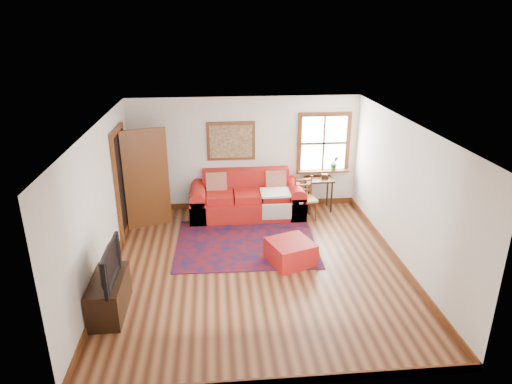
{
  "coord_description": "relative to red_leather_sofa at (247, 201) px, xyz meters",
  "views": [
    {
      "loc": [
        -0.66,
        -6.89,
        4.06
      ],
      "look_at": [
        0.05,
        0.6,
        1.17
      ],
      "focal_mm": 32.0,
      "sensor_mm": 36.0,
      "label": 1
    }
  ],
  "objects": [
    {
      "name": "media_cabinet",
      "position": [
        -2.27,
        -3.36,
        -0.04
      ],
      "size": [
        0.46,
        1.02,
        0.56
      ],
      "primitive_type": "cube",
      "color": "black",
      "rests_on": "ground"
    },
    {
      "name": "room_envelope",
      "position": [
        -0.01,
        -2.26,
        1.33
      ],
      "size": [
        5.04,
        5.54,
        2.52
      ],
      "color": "silver",
      "rests_on": "ground"
    },
    {
      "name": "side_table",
      "position": [
        1.6,
        0.13,
        0.29
      ],
      "size": [
        0.61,
        0.46,
        0.74
      ],
      "color": "black",
      "rests_on": "ground"
    },
    {
      "name": "red_leather_sofa",
      "position": [
        0.0,
        0.0,
        0.0
      ],
      "size": [
        2.44,
        1.01,
        0.95
      ],
      "color": "#AD1916",
      "rests_on": "ground"
    },
    {
      "name": "persian_rug",
      "position": [
        -0.13,
        -1.38,
        -0.31
      ],
      "size": [
        2.7,
        2.19,
        0.02
      ],
      "primitive_type": "cube",
      "rotation": [
        0.0,
        0.0,
        -0.03
      ],
      "color": "#600D0E",
      "rests_on": "ground"
    },
    {
      "name": "red_ottoman",
      "position": [
        0.6,
        -2.17,
        -0.11
      ],
      "size": [
        0.91,
        0.91,
        0.41
      ],
      "primitive_type": "cube",
      "rotation": [
        0.0,
        0.0,
        0.34
      ],
      "color": "#AD1916",
      "rests_on": "ground"
    },
    {
      "name": "doorway",
      "position": [
        -2.21,
        -0.5,
        0.75
      ],
      "size": [
        0.89,
        1.08,
        2.14
      ],
      "color": "black",
      "rests_on": "ground"
    },
    {
      "name": "ladder_back_chair",
      "position": [
        1.21,
        -0.29,
        0.17
      ],
      "size": [
        0.48,
        0.46,
        0.91
      ],
      "color": "tan",
      "rests_on": "ground"
    },
    {
      "name": "ground",
      "position": [
        -0.01,
        -2.28,
        -0.32
      ],
      "size": [
        5.5,
        5.5,
        0.0
      ],
      "primitive_type": "plane",
      "color": "#442112",
      "rests_on": "ground"
    },
    {
      "name": "candle_hurricane",
      "position": [
        -2.22,
        -2.96,
        0.33
      ],
      "size": [
        0.12,
        0.12,
        0.18
      ],
      "color": "silver",
      "rests_on": "media_cabinet"
    },
    {
      "name": "framed_artwork",
      "position": [
        -0.31,
        0.44,
        1.23
      ],
      "size": [
        1.05,
        0.07,
        0.85
      ],
      "color": "#5F3014",
      "rests_on": "ground"
    },
    {
      "name": "television",
      "position": [
        -2.25,
        -3.44,
        0.52
      ],
      "size": [
        0.13,
        0.97,
        0.56
      ],
      "primitive_type": "imported",
      "rotation": [
        0.0,
        0.0,
        1.57
      ],
      "color": "black",
      "rests_on": "media_cabinet"
    },
    {
      "name": "window",
      "position": [
        1.77,
        0.43,
        1.0
      ],
      "size": [
        1.18,
        0.2,
        1.38
      ],
      "color": "white",
      "rests_on": "ground"
    }
  ]
}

